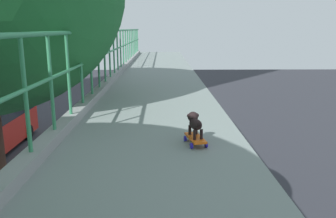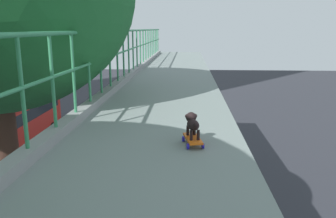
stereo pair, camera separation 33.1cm
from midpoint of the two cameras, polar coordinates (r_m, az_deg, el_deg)
toy_skateboard at (r=4.17m, az=2.31°, el=-4.99°), size 0.27×0.45×0.09m
small_dog at (r=4.15m, az=2.21°, el=-2.26°), size 0.19×0.37×0.29m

